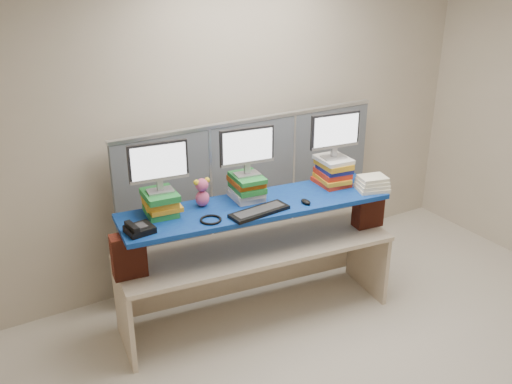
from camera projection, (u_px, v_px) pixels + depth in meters
room at (394, 204)px, 3.61m from camera, size 5.00×4.00×2.80m
cubicle_partition at (253, 198)px, 5.27m from camera, size 2.60×0.06×1.53m
desk at (256, 260)px, 4.66m from camera, size 2.30×0.92×0.68m
brick_pier_left at (129, 256)px, 4.12m from camera, size 0.26×0.16×0.33m
brick_pier_right at (368, 208)px, 4.88m from camera, size 0.26×0.16×0.33m
blue_board at (256, 206)px, 4.47m from camera, size 2.19×0.79×0.04m
book_stack_left at (161, 202)px, 4.26m from camera, size 0.30×0.32×0.18m
book_stack_center at (247, 187)px, 4.51m from camera, size 0.27×0.34×0.20m
book_stack_right at (333, 171)px, 4.80m from camera, size 0.29×0.34×0.23m
monitor_left at (159, 164)px, 4.14m from camera, size 0.44×0.15×0.38m
monitor_center at (247, 149)px, 4.39m from camera, size 0.44×0.15×0.38m
monitor_right at (335, 133)px, 4.66m from camera, size 0.44×0.15×0.38m
keyboard at (259, 211)px, 4.30m from camera, size 0.49×0.21×0.03m
mouse at (306, 202)px, 4.46m from camera, size 0.07×0.11×0.03m
desk_phone at (139, 229)px, 4.00m from camera, size 0.20×0.18×0.08m
headset at (211, 220)px, 4.18m from camera, size 0.17×0.17×0.02m
plush_toy at (202, 192)px, 4.38m from camera, size 0.13×0.10×0.23m
binder_stack at (372, 184)px, 4.69m from camera, size 0.30×0.26×0.12m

